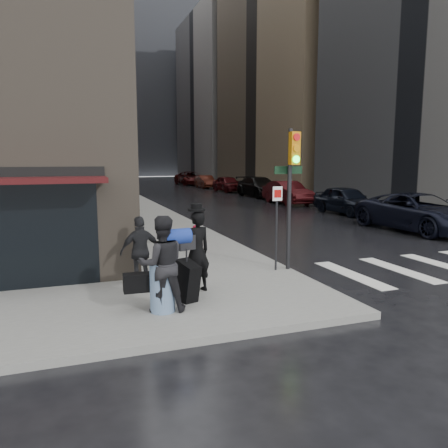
{
  "coord_description": "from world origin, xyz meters",
  "views": [
    {
      "loc": [
        -3.62,
        -8.64,
        3.09
      ],
      "look_at": [
        0.45,
        2.74,
        1.3
      ],
      "focal_mm": 35.0,
      "sensor_mm": 36.0,
      "label": 1
    }
  ],
  "objects_px": {
    "man_jeans": "(161,264)",
    "parked_car_4": "(228,184)",
    "parked_car_0": "(419,212)",
    "traffic_light": "(290,180)",
    "parked_car_1": "(346,200)",
    "fire_hydrant": "(196,236)",
    "parked_car_6": "(190,178)",
    "man_overcoat": "(195,256)",
    "parked_car_2": "(287,193)",
    "parked_car_5": "(206,182)",
    "man_greycoat": "(141,251)",
    "parked_car_3": "(259,187)"
  },
  "relations": [
    {
      "from": "man_jeans",
      "to": "parked_car_4",
      "type": "height_order",
      "value": "man_jeans"
    },
    {
      "from": "parked_car_0",
      "to": "parked_car_4",
      "type": "xyz_separation_m",
      "value": [
        0.28,
        24.82,
        -0.05
      ]
    },
    {
      "from": "traffic_light",
      "to": "parked_car_1",
      "type": "relative_size",
      "value": 0.8
    },
    {
      "from": "fire_hydrant",
      "to": "parked_car_4",
      "type": "height_order",
      "value": "parked_car_4"
    },
    {
      "from": "parked_car_1",
      "to": "parked_car_4",
      "type": "bearing_deg",
      "value": 89.81
    },
    {
      "from": "parked_car_4",
      "to": "parked_car_6",
      "type": "distance_m",
      "value": 12.42
    },
    {
      "from": "man_overcoat",
      "to": "parked_car_0",
      "type": "distance_m",
      "value": 13.11
    },
    {
      "from": "parked_car_1",
      "to": "parked_car_6",
      "type": "height_order",
      "value": "parked_car_6"
    },
    {
      "from": "fire_hydrant",
      "to": "traffic_light",
      "type": "bearing_deg",
      "value": -70.75
    },
    {
      "from": "traffic_light",
      "to": "parked_car_0",
      "type": "bearing_deg",
      "value": 24.42
    },
    {
      "from": "traffic_light",
      "to": "parked_car_6",
      "type": "distance_m",
      "value": 42.77
    },
    {
      "from": "parked_car_2",
      "to": "parked_car_4",
      "type": "distance_m",
      "value": 12.41
    },
    {
      "from": "man_jeans",
      "to": "parked_car_5",
      "type": "distance_m",
      "value": 39.77
    },
    {
      "from": "man_greycoat",
      "to": "parked_car_0",
      "type": "relative_size",
      "value": 0.28
    },
    {
      "from": "parked_car_0",
      "to": "man_jeans",
      "type": "bearing_deg",
      "value": -154.81
    },
    {
      "from": "parked_car_0",
      "to": "parked_car_1",
      "type": "relative_size",
      "value": 1.27
    },
    {
      "from": "fire_hydrant",
      "to": "parked_car_0",
      "type": "bearing_deg",
      "value": 2.93
    },
    {
      "from": "parked_car_1",
      "to": "man_overcoat",
      "type": "bearing_deg",
      "value": -137.29
    },
    {
      "from": "parked_car_0",
      "to": "parked_car_1",
      "type": "height_order",
      "value": "parked_car_0"
    },
    {
      "from": "man_greycoat",
      "to": "parked_car_1",
      "type": "bearing_deg",
      "value": -146.0
    },
    {
      "from": "parked_car_4",
      "to": "parked_car_5",
      "type": "xyz_separation_m",
      "value": [
        -0.33,
        6.21,
        -0.08
      ]
    },
    {
      "from": "parked_car_3",
      "to": "parked_car_1",
      "type": "bearing_deg",
      "value": -92.59
    },
    {
      "from": "man_overcoat",
      "to": "parked_car_0",
      "type": "bearing_deg",
      "value": -171.95
    },
    {
      "from": "fire_hydrant",
      "to": "parked_car_6",
      "type": "bearing_deg",
      "value": 75.0
    },
    {
      "from": "traffic_light",
      "to": "parked_car_6",
      "type": "relative_size",
      "value": 0.65
    },
    {
      "from": "man_overcoat",
      "to": "parked_car_4",
      "type": "height_order",
      "value": "man_overcoat"
    },
    {
      "from": "parked_car_2",
      "to": "parked_car_1",
      "type": "bearing_deg",
      "value": -86.15
    },
    {
      "from": "man_overcoat",
      "to": "man_greycoat",
      "type": "xyz_separation_m",
      "value": [
        -1.02,
        1.02,
        -0.02
      ]
    },
    {
      "from": "parked_car_2",
      "to": "parked_car_0",
      "type": "bearing_deg",
      "value": -91.37
    },
    {
      "from": "parked_car_3",
      "to": "parked_car_5",
      "type": "distance_m",
      "value": 12.44
    },
    {
      "from": "man_overcoat",
      "to": "parked_car_2",
      "type": "xyz_separation_m",
      "value": [
        11.92,
        18.21,
        -0.2
      ]
    },
    {
      "from": "man_overcoat",
      "to": "parked_car_5",
      "type": "relative_size",
      "value": 0.48
    },
    {
      "from": "parked_car_4",
      "to": "parked_car_5",
      "type": "relative_size",
      "value": 1.08
    },
    {
      "from": "parked_car_5",
      "to": "parked_car_3",
      "type": "bearing_deg",
      "value": -85.48
    },
    {
      "from": "traffic_light",
      "to": "man_overcoat",
      "type": "bearing_deg",
      "value": -161.2
    },
    {
      "from": "fire_hydrant",
      "to": "parked_car_5",
      "type": "bearing_deg",
      "value": 72.12
    },
    {
      "from": "man_overcoat",
      "to": "fire_hydrant",
      "type": "bearing_deg",
      "value": -124.33
    },
    {
      "from": "man_jeans",
      "to": "fire_hydrant",
      "type": "xyz_separation_m",
      "value": [
        2.45,
        6.16,
        -0.63
      ]
    },
    {
      "from": "parked_car_6",
      "to": "man_greycoat",
      "type": "bearing_deg",
      "value": -109.03
    },
    {
      "from": "man_greycoat",
      "to": "fire_hydrant",
      "type": "bearing_deg",
      "value": -126.17
    },
    {
      "from": "parked_car_4",
      "to": "parked_car_6",
      "type": "height_order",
      "value": "parked_car_6"
    },
    {
      "from": "traffic_light",
      "to": "parked_car_2",
      "type": "relative_size",
      "value": 0.77
    },
    {
      "from": "man_overcoat",
      "to": "parked_car_0",
      "type": "relative_size",
      "value": 0.34
    },
    {
      "from": "fire_hydrant",
      "to": "parked_car_3",
      "type": "relative_size",
      "value": 0.12
    },
    {
      "from": "parked_car_2",
      "to": "parked_car_5",
      "type": "relative_size",
      "value": 1.16
    },
    {
      "from": "parked_car_3",
      "to": "man_jeans",
      "type": "bearing_deg",
      "value": -119.89
    },
    {
      "from": "parked_car_2",
      "to": "parked_car_6",
      "type": "relative_size",
      "value": 0.84
    },
    {
      "from": "man_jeans",
      "to": "traffic_light",
      "type": "xyz_separation_m",
      "value": [
        3.87,
        2.08,
        1.46
      ]
    },
    {
      "from": "parked_car_0",
      "to": "parked_car_1",
      "type": "xyz_separation_m",
      "value": [
        0.65,
        6.21,
        -0.03
      ]
    },
    {
      "from": "man_overcoat",
      "to": "fire_hydrant",
      "type": "height_order",
      "value": "man_overcoat"
    }
  ]
}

